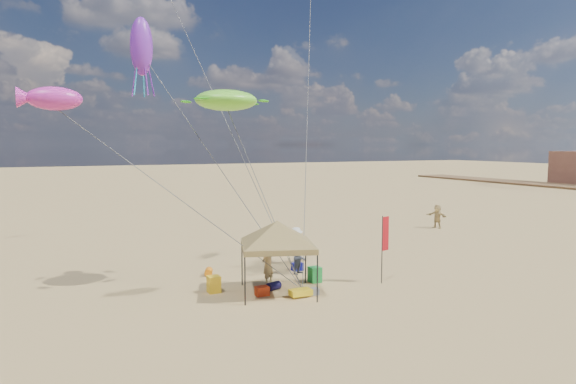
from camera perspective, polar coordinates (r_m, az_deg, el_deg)
name	(u,v)px	position (r m, az deg, el deg)	size (l,w,h in m)	color
ground	(318,292)	(21.76, 3.44, -11.22)	(280.00, 280.00, 0.00)	tan
canopy_tent	(277,224)	(20.96, -1.20, -3.58)	(5.47, 5.47, 3.54)	black
feather_flag	(385,238)	(23.13, 10.82, -5.10)	(0.45, 0.16, 3.06)	black
cooler_red	(262,291)	(21.27, -2.94, -11.08)	(0.54, 0.38, 0.38)	red
cooler_blue	(297,267)	(25.28, 1.07, -8.41)	(0.54, 0.38, 0.38)	#121592
bag_navy	(274,286)	(22.01, -1.62, -10.54)	(0.36, 0.36, 0.60)	#100C38
bag_orange	(209,272)	(24.60, -8.93, -8.89)	(0.36, 0.36, 0.60)	orange
chair_green	(315,275)	(23.21, 3.04, -9.27)	(0.50, 0.50, 0.70)	#1A9036
chair_yellow	(214,284)	(21.85, -8.36, -10.24)	(0.50, 0.50, 0.70)	yellow
crate_grey	(314,291)	(21.38, 2.97, -11.13)	(0.34, 0.30, 0.28)	gray
beach_cart	(301,292)	(21.05, 1.43, -11.23)	(0.90, 0.50, 0.24)	yellow
person_near_a	(268,265)	(22.62, -2.29, -8.16)	(0.67, 0.44, 1.84)	tan
person_near_b	(300,257)	(24.51, 1.40, -7.32)	(0.81, 0.63, 1.66)	#3A414F
person_near_c	(296,245)	(26.70, 0.93, -6.01)	(1.22, 0.70, 1.89)	silver
person_far_c	(437,216)	(39.37, 16.46, -2.63)	(1.66, 0.53, 1.79)	tan
turtle_kite	(226,100)	(21.99, -6.96, 10.22)	(2.68, 2.14, 0.89)	#70E431
fish_kite	(55,98)	(19.50, -24.82, 9.54)	(1.83, 0.92, 0.81)	#CE2CA3
squid_kite	(141,46)	(24.86, -16.20, 15.47)	(1.02, 1.02, 2.64)	purple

